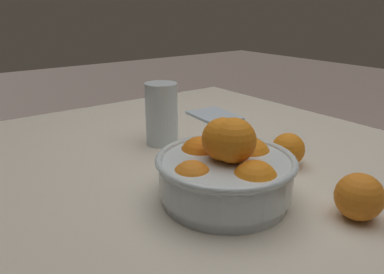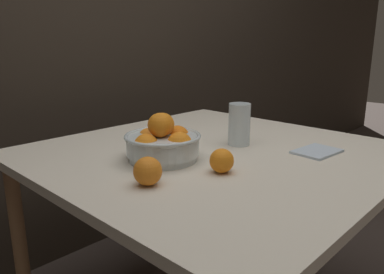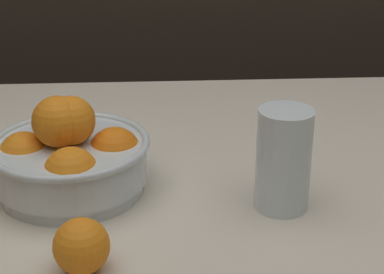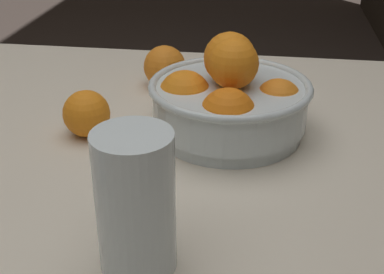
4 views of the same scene
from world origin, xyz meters
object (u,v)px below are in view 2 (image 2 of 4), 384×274
Objects in this scene: orange_loose_front at (148,171)px; fruit_bowl at (163,143)px; juice_glass at (239,127)px; orange_loose_near_bowl at (222,161)px.

fruit_bowl is at bearing 37.13° from orange_loose_front.
orange_loose_near_bowl is (-0.27, -0.14, -0.03)m from juice_glass.
orange_loose_front is at bearing 159.09° from orange_loose_near_bowl.
juice_glass is (0.31, -0.07, 0.01)m from fruit_bowl.
orange_loose_near_bowl is at bearing -20.91° from orange_loose_front.
fruit_bowl is 0.22m from orange_loose_front.
orange_loose_front is (-0.21, 0.08, 0.00)m from orange_loose_near_bowl.
juice_glass reaches higher than orange_loose_front.
juice_glass is 2.14× the size of orange_loose_near_bowl.
fruit_bowl is at bearing 99.61° from orange_loose_near_bowl.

